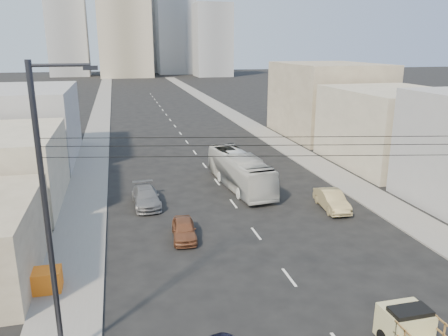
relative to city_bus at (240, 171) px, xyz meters
name	(u,v)px	position (x,y,z in m)	size (l,w,h in m)	color
sidewalk_left	(100,115)	(-13.39, 45.99, -1.49)	(3.50, 180.00, 0.12)	gray
sidewalk_right	(225,111)	(10.11, 45.99, -1.49)	(3.50, 180.00, 0.12)	gray
lane_dashes	(177,130)	(-1.64, 28.99, -1.55)	(0.15, 104.00, 0.01)	silver
city_bus	(240,171)	(0.00, 0.00, 0.00)	(2.61, 11.15, 3.10)	beige
sedan_brown	(184,229)	(-6.55, -9.58, -0.90)	(1.54, 3.82, 1.30)	brown
sedan_tan	(332,200)	(5.53, -6.98, -0.81)	(1.57, 4.49, 1.48)	tan
sedan_grey	(146,197)	(-8.55, -2.70, -0.83)	(2.02, 4.97, 1.44)	slate
streetlamp_left	(49,214)	(-13.04, -20.01, 4.88)	(2.36, 0.25, 12.00)	#2D2D33
overhead_wires	(367,146)	(-1.64, -22.51, 7.41)	(23.01, 5.02, 0.72)	black
crate_stack	(43,280)	(-14.64, -14.38, -0.86)	(1.80, 1.20, 1.14)	orange
bldg_right_mid	(391,127)	(17.86, 3.99, 2.45)	(11.00, 14.00, 8.00)	#AAA289
bldg_right_far	(327,100)	(18.36, 19.99, 3.45)	(12.00, 16.00, 10.00)	gray
bldg_left_far	(17,125)	(-21.14, 14.99, 2.45)	(12.00, 16.00, 8.00)	#99999C
midrise_ne	(175,26)	(16.36, 160.99, 18.45)	(16.00, 16.00, 40.00)	#92959A
midrise_nw	(68,33)	(-27.64, 155.99, 15.45)	(15.00, 15.00, 34.00)	#92959A
midrise_back	(145,23)	(4.36, 175.99, 20.45)	(18.00, 18.00, 44.00)	#99999C
midrise_east	(212,40)	(28.36, 140.99, 12.45)	(14.00, 14.00, 28.00)	#92959A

